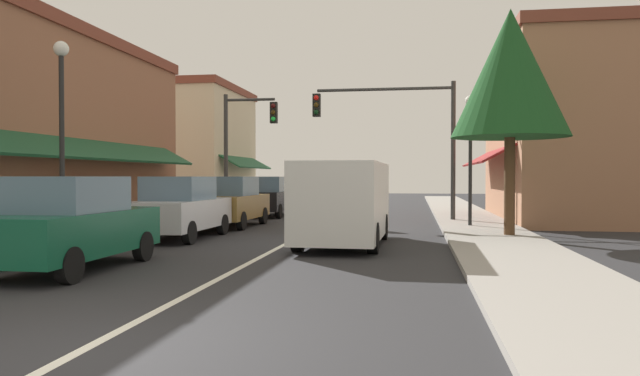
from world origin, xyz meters
TOP-DOWN VIEW (x-y plane):
  - ground_plane at (0.00, 18.00)m, footprint 80.00×80.00m
  - sidewalk_left at (-5.50, 18.00)m, footprint 2.60×56.00m
  - sidewalk_right at (5.50, 18.00)m, footprint 2.60×56.00m
  - lane_center_stripe at (0.00, 18.00)m, footprint 0.14×52.00m
  - storefront_left_block at (-9.42, 12.00)m, footprint 6.56×14.20m
  - storefront_right_block at (9.78, 20.00)m, footprint 7.28×10.20m
  - storefront_far_left at (-9.65, 28.00)m, footprint 7.02×8.20m
  - parked_car_nearest_left at (-3.05, 5.02)m, footprint 1.80×4.11m
  - parked_car_second_left at (-3.24, 10.77)m, footprint 1.79×4.10m
  - parked_car_third_left at (-3.06, 14.95)m, footprint 1.83×4.12m
  - parked_car_far_left at (-3.13, 20.50)m, footprint 1.84×4.13m
  - van_in_lane at (1.55, 9.96)m, footprint 2.08×5.22m
  - traffic_signal_mast_arm at (2.83, 18.09)m, footprint 5.53×0.50m
  - traffic_signal_left_corner at (-4.02, 19.67)m, footprint 2.43×0.50m
  - street_lamp_left_near at (-4.98, 7.80)m, footprint 0.36×0.36m
  - street_lamp_right_mid at (5.20, 15.42)m, footprint 0.36×0.36m
  - tree_right_near at (6.00, 12.21)m, footprint 3.30×3.30m

SIDE VIEW (x-z plane):
  - ground_plane at x=0.00m, z-range 0.00..0.00m
  - lane_center_stripe at x=0.00m, z-range 0.00..0.01m
  - sidewalk_left at x=-5.50m, z-range 0.00..0.12m
  - sidewalk_right at x=5.50m, z-range 0.00..0.12m
  - parked_car_nearest_left at x=-3.05m, z-range -0.01..1.76m
  - parked_car_second_left at x=-3.24m, z-range -0.01..1.76m
  - parked_car_third_left at x=-3.06m, z-range -0.01..1.76m
  - parked_car_far_left at x=-3.13m, z-range -0.01..1.76m
  - van_in_lane at x=1.55m, z-range 0.09..2.21m
  - street_lamp_right_mid at x=5.20m, z-range 0.81..5.32m
  - storefront_left_block at x=-9.42m, z-range 0.00..6.55m
  - street_lamp_left_near at x=-4.98m, z-range 0.85..5.84m
  - traffic_signal_left_corner at x=-4.02m, z-range 0.81..6.16m
  - storefront_far_left at x=-9.65m, z-range 0.00..6.99m
  - storefront_right_block at x=9.78m, z-range 0.00..7.17m
  - traffic_signal_mast_arm at x=2.83m, z-range 1.04..6.47m
  - tree_right_near at x=6.00m, z-range 1.42..7.92m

